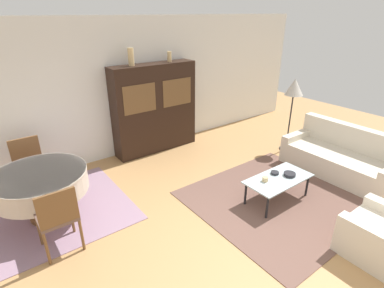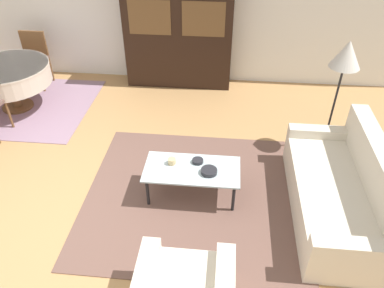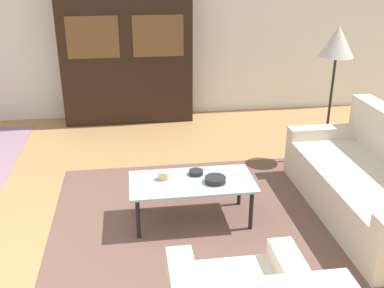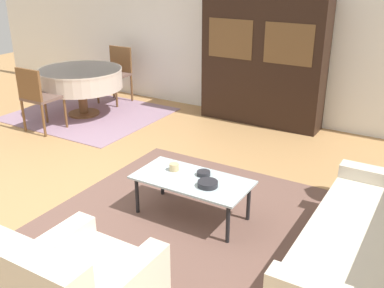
{
  "view_description": "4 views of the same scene",
  "coord_description": "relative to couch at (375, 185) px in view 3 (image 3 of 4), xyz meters",
  "views": [
    {
      "loc": [
        -2.23,
        -1.86,
        2.76
      ],
      "look_at": [
        0.2,
        1.4,
        0.95
      ],
      "focal_mm": 28.0,
      "sensor_mm": 36.0,
      "label": 1
    },
    {
      "loc": [
        1.55,
        -2.66,
        3.15
      ],
      "look_at": [
        1.23,
        0.55,
        0.75
      ],
      "focal_mm": 35.0,
      "sensor_mm": 36.0,
      "label": 2
    },
    {
      "loc": [
        0.74,
        -2.9,
        2.2
      ],
      "look_at": [
        1.23,
        0.55,
        0.75
      ],
      "focal_mm": 42.0,
      "sensor_mm": 36.0,
      "label": 3
    },
    {
      "loc": [
        3.13,
        -2.62,
        2.28
      ],
      "look_at": [
        1.23,
        0.55,
        0.75
      ],
      "focal_mm": 42.0,
      "sensor_mm": 36.0,
      "label": 4
    }
  ],
  "objects": [
    {
      "name": "ground_plane",
      "position": [
        -2.89,
        -0.44,
        -0.3
      ],
      "size": [
        14.0,
        14.0,
        0.0
      ],
      "primitive_type": "plane",
      "color": "tan"
    },
    {
      "name": "wall_back",
      "position": [
        -2.89,
        3.19,
        1.05
      ],
      "size": [
        10.0,
        0.06,
        2.7
      ],
      "color": "white",
      "rests_on": "ground_plane"
    },
    {
      "name": "area_rug",
      "position": [
        -1.63,
        0.1,
        -0.29
      ],
      "size": [
        2.54,
        2.39,
        0.01
      ],
      "color": "brown",
      "rests_on": "ground_plane"
    },
    {
      "name": "couch",
      "position": [
        0.0,
        0.0,
        0.0
      ],
      "size": [
        0.89,
        1.94,
        0.86
      ],
      "rotation": [
        0.0,
        0.0,
        1.57
      ],
      "color": "beige",
      "rests_on": "ground_plane"
    },
    {
      "name": "coffee_table",
      "position": [
        -1.66,
        0.11,
        0.07
      ],
      "size": [
        1.09,
        0.54,
        0.39
      ],
      "color": "black",
      "rests_on": "area_rug"
    },
    {
      "name": "display_cabinet",
      "position": [
        -2.17,
        2.95,
        0.62
      ],
      "size": [
        1.79,
        0.4,
        1.82
      ],
      "color": "black",
      "rests_on": "ground_plane"
    },
    {
      "name": "floor_lamp",
      "position": [
        0.07,
        1.23,
        1.01
      ],
      "size": [
        0.37,
        0.37,
        1.54
      ],
      "color": "black",
      "rests_on": "ground_plane"
    },
    {
      "name": "cup",
      "position": [
        -1.9,
        0.18,
        0.14
      ],
      "size": [
        0.09,
        0.09,
        0.07
      ],
      "color": "tan",
      "rests_on": "coffee_table"
    },
    {
      "name": "bowl",
      "position": [
        -1.46,
        0.06,
        0.13
      ],
      "size": [
        0.18,
        0.18,
        0.05
      ],
      "color": "#232328",
      "rests_on": "coffee_table"
    },
    {
      "name": "bowl_small",
      "position": [
        -1.6,
        0.23,
        0.12
      ],
      "size": [
        0.13,
        0.13,
        0.04
      ],
      "color": "#232328",
      "rests_on": "coffee_table"
    }
  ]
}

